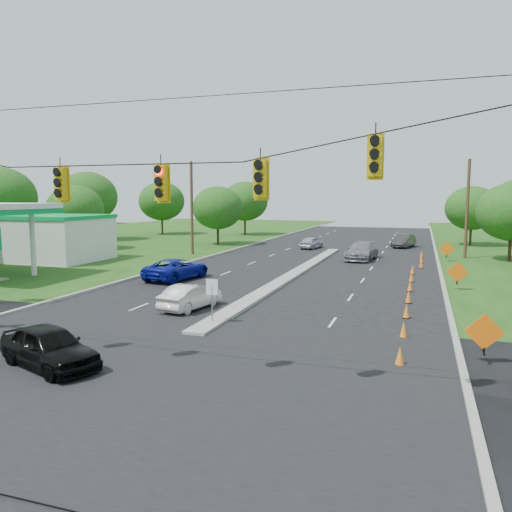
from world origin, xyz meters
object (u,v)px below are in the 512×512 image
(gas_station, at_px, (24,233))
(white_sedan, at_px, (191,297))
(black_sedan, at_px, (49,347))
(blue_pickup, at_px, (177,269))

(gas_station, height_order, white_sedan, gas_station)
(black_sedan, height_order, blue_pickup, blue_pickup)
(gas_station, relative_size, black_sedan, 4.69)
(white_sedan, bearing_deg, blue_pickup, -49.29)
(blue_pickup, bearing_deg, black_sedan, 113.28)
(gas_station, xyz_separation_m, white_sedan, (21.37, -11.72, -1.93))
(black_sedan, relative_size, white_sedan, 1.08)
(black_sedan, bearing_deg, white_sedan, 16.54)
(black_sedan, xyz_separation_m, white_sedan, (0.63, 9.38, -0.07))
(gas_station, bearing_deg, white_sedan, -28.74)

